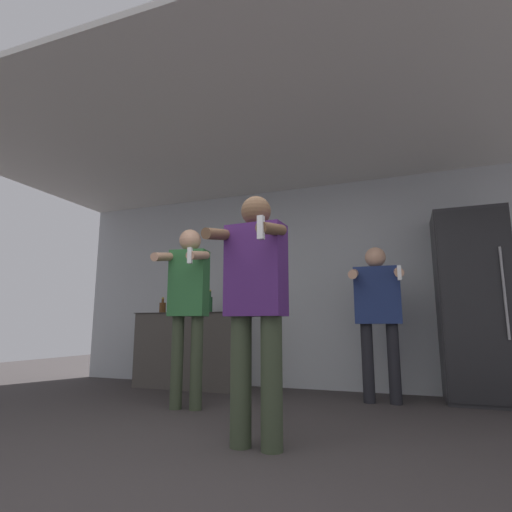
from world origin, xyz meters
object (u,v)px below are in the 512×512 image
at_px(bottle_short_whiskey, 210,304).
at_px(person_man_side, 188,297).
at_px(person_woman_foreground, 256,299).
at_px(person_spectator_back, 378,306).
at_px(bottle_dark_rum, 163,307).
at_px(bottle_amber_bourbon, 196,305).
at_px(refrigerator, 474,305).

xyz_separation_m(bottle_short_whiskey, person_man_side, (0.40, -1.25, -0.00)).
height_order(person_woman_foreground, person_man_side, person_man_side).
height_order(bottle_short_whiskey, person_spectator_back, person_spectator_back).
height_order(bottle_short_whiskey, person_woman_foreground, person_woman_foreground).
bearing_deg(person_woman_foreground, person_man_side, 139.03).
bearing_deg(bottle_dark_rum, bottle_amber_bourbon, 0.00).
distance_m(bottle_short_whiskey, person_woman_foreground, 2.57).
xyz_separation_m(refrigerator, person_spectator_back, (-0.92, -0.34, -0.01)).
xyz_separation_m(bottle_dark_rum, person_spectator_back, (2.79, -0.32, -0.04)).
bearing_deg(bottle_amber_bourbon, person_spectator_back, -7.94).
relative_size(refrigerator, bottle_dark_rum, 8.90).
bearing_deg(person_man_side, person_woman_foreground, -40.97).
relative_size(bottle_amber_bourbon, bottle_dark_rum, 1.26).
xyz_separation_m(person_woman_foreground, person_spectator_back, (0.66, 1.82, 0.03)).
distance_m(refrigerator, person_spectator_back, 0.98).
distance_m(bottle_amber_bourbon, person_man_side, 1.39).
distance_m(bottle_dark_rum, person_spectator_back, 2.81).
bearing_deg(bottle_dark_rum, person_woman_foreground, -45.08).
bearing_deg(refrigerator, person_spectator_back, -159.76).
bearing_deg(refrigerator, person_man_side, -153.98).
bearing_deg(refrigerator, bottle_dark_rum, -179.67).
bearing_deg(bottle_dark_rum, bottle_short_whiskey, 0.00).
bearing_deg(bottle_short_whiskey, bottle_dark_rum, 180.00).
relative_size(bottle_amber_bourbon, person_woman_foreground, 0.17).
relative_size(refrigerator, bottle_short_whiskey, 6.57).
distance_m(bottle_amber_bourbon, person_spectator_back, 2.31).
height_order(refrigerator, bottle_short_whiskey, refrigerator).
bearing_deg(person_spectator_back, bottle_short_whiskey, 171.29).
distance_m(bottle_short_whiskey, person_spectator_back, 2.10).
xyz_separation_m(refrigerator, bottle_dark_rum, (-3.71, -0.02, 0.03)).
xyz_separation_m(bottle_short_whiskey, bottle_dark_rum, (-0.71, 0.00, -0.03)).
relative_size(bottle_dark_rum, person_spectator_back, 0.14).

